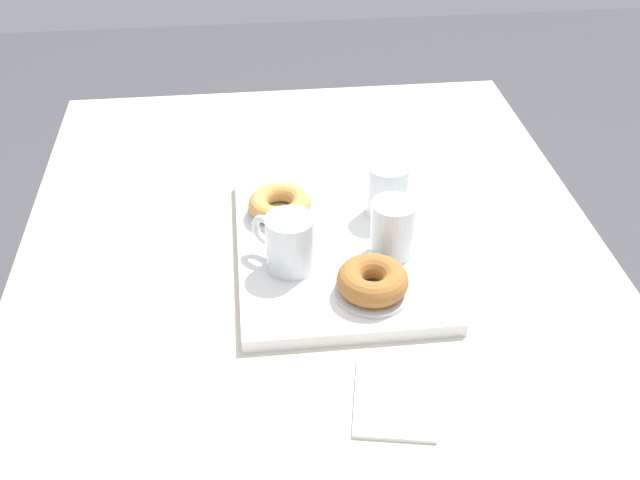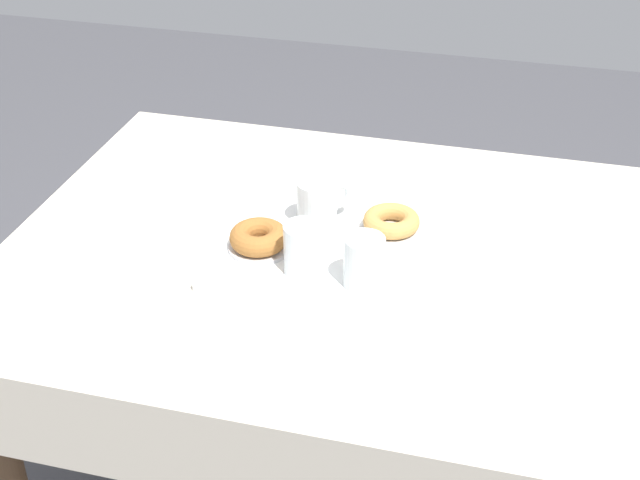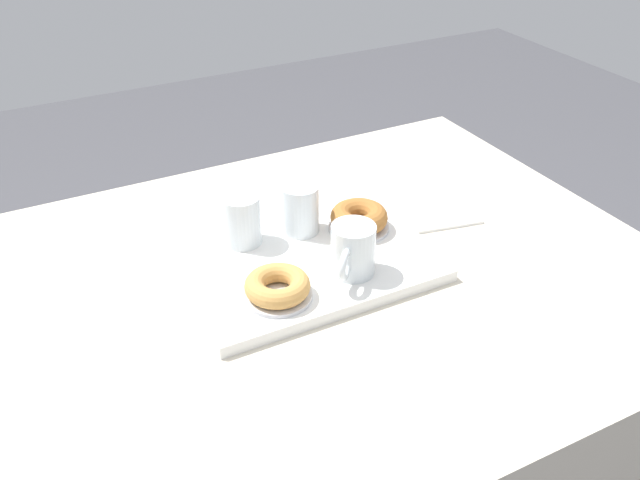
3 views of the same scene
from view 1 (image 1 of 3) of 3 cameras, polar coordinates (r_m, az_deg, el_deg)
name	(u,v)px [view 1 (image 1 of 3)]	position (r m, az deg, el deg)	size (l,w,h in m)	color
dining_table	(315,300)	(1.30, -0.39, -4.48)	(1.24, 0.96, 0.72)	beige
serving_tray	(337,248)	(1.24, 1.26, -0.61)	(0.43, 0.32, 0.02)	white
tea_mug_left	(289,244)	(1.16, -2.29, -0.32)	(0.09, 0.10, 0.09)	white
water_glass_near	(392,231)	(1.19, 5.40, 0.63)	(0.07, 0.07, 0.09)	white
water_glass_far	(388,193)	(1.28, 5.06, 3.49)	(0.07, 0.07, 0.09)	white
donut_plate_left	(372,292)	(1.13, 3.88, -3.88)	(0.11, 0.11, 0.01)	silver
sugar_donut_left	(373,280)	(1.12, 3.92, -2.99)	(0.11, 0.11, 0.04)	#A3662D
donut_plate_right	(280,214)	(1.29, -2.98, 1.97)	(0.11, 0.11, 0.01)	silver
sugar_donut_right	(280,204)	(1.28, -3.01, 2.70)	(0.11, 0.11, 0.03)	tan
paper_napkin	(395,398)	(1.01, 5.57, -11.60)	(0.14, 0.10, 0.01)	white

